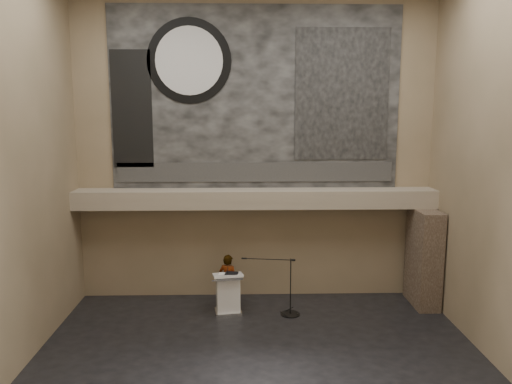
{
  "coord_description": "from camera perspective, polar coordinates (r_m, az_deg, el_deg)",
  "views": [
    {
      "loc": [
        -0.34,
        -10.04,
        5.4
      ],
      "look_at": [
        0.0,
        3.2,
        3.2
      ],
      "focal_mm": 35.0,
      "sensor_mm": 36.0,
      "label": 1
    }
  ],
  "objects": [
    {
      "name": "banner_text_strip",
      "position": [
        14.09,
        -0.08,
        2.29
      ],
      "size": [
        7.76,
        0.02,
        0.55
      ],
      "primitive_type": "cube",
      "color": "#2C2C2C",
      "rests_on": "banner"
    },
    {
      "name": "floor",
      "position": [
        11.41,
        0.44,
        -18.82
      ],
      "size": [
        10.0,
        10.0,
        0.0
      ],
      "primitive_type": "plane",
      "color": "black",
      "rests_on": "ground"
    },
    {
      "name": "banner_brick_print",
      "position": [
        14.31,
        -14.0,
        9.15
      ],
      "size": [
        1.1,
        0.02,
        3.2
      ],
      "primitive_type": "cube",
      "color": "black",
      "rests_on": "banner"
    },
    {
      "name": "sprinkler_left",
      "position": [
        13.92,
        -6.64,
        -1.94
      ],
      "size": [
        0.04,
        0.04,
        0.06
      ],
      "primitive_type": "cylinder",
      "color": "#B2893D",
      "rests_on": "soffit"
    },
    {
      "name": "lectern",
      "position": [
        13.57,
        -3.22,
        -11.51
      ],
      "size": [
        0.85,
        0.66,
        1.14
      ],
      "rotation": [
        0.0,
        0.0,
        0.16
      ],
      "color": "silver",
      "rests_on": "floor"
    },
    {
      "name": "mic_stand",
      "position": [
        13.62,
        3.73,
        -12.85
      ],
      "size": [
        1.55,
        0.52,
        1.55
      ],
      "rotation": [
        0.0,
        0.0,
        -0.15
      ],
      "color": "black",
      "rests_on": "floor"
    },
    {
      "name": "stone_pier",
      "position": [
        14.68,
        18.62,
        -7.1
      ],
      "size": [
        0.6,
        1.4,
        2.7
      ],
      "primitive_type": "cube",
      "color": "#413328",
      "rests_on": "floor"
    },
    {
      "name": "wall_back",
      "position": [
        14.1,
        -0.08,
        4.75
      ],
      "size": [
        10.0,
        0.02,
        8.5
      ],
      "primitive_type": "cube",
      "color": "#78684C",
      "rests_on": "floor"
    },
    {
      "name": "wall_front",
      "position": [
        6.16,
        1.73,
        -1.33
      ],
      "size": [
        10.0,
        0.02,
        8.5
      ],
      "primitive_type": "cube",
      "color": "#78684C",
      "rests_on": "floor"
    },
    {
      "name": "soffit",
      "position": [
        13.87,
        -0.04,
        -0.75
      ],
      "size": [
        10.0,
        0.8,
        0.5
      ],
      "primitive_type": "cube",
      "color": "gray",
      "rests_on": "wall_back"
    },
    {
      "name": "wall_left",
      "position": [
        11.13,
        -26.23,
        2.53
      ],
      "size": [
        0.02,
        8.0,
        8.5
      ],
      "primitive_type": "cube",
      "color": "#78684C",
      "rests_on": "floor"
    },
    {
      "name": "banner",
      "position": [
        14.02,
        -0.08,
        10.65
      ],
      "size": [
        8.0,
        0.05,
        5.0
      ],
      "primitive_type": "cube",
      "color": "black",
      "rests_on": "wall_back"
    },
    {
      "name": "banner_building_print",
      "position": [
        14.25,
        9.8,
        10.9
      ],
      "size": [
        2.6,
        0.02,
        3.6
      ],
      "primitive_type": "cube",
      "color": "black",
      "rests_on": "banner"
    },
    {
      "name": "wall_right",
      "position": [
        11.43,
        26.41,
        2.67
      ],
      "size": [
        0.02,
        8.0,
        8.5
      ],
      "primitive_type": "cube",
      "color": "#78684C",
      "rests_on": "floor"
    },
    {
      "name": "banner_clock_rim",
      "position": [
        14.11,
        -7.65,
        14.63
      ],
      "size": [
        2.3,
        0.02,
        2.3
      ],
      "primitive_type": "cylinder",
      "rotation": [
        1.57,
        0.0,
        0.0
      ],
      "color": "black",
      "rests_on": "banner"
    },
    {
      "name": "sprinkler_right",
      "position": [
        14.05,
        7.74,
        -1.87
      ],
      "size": [
        0.04,
        0.04,
        0.06
      ],
      "primitive_type": "cylinder",
      "color": "#B2893D",
      "rests_on": "soffit"
    },
    {
      "name": "banner_clock_face",
      "position": [
        14.09,
        -7.66,
        14.64
      ],
      "size": [
        1.84,
        0.02,
        1.84
      ],
      "primitive_type": "cylinder",
      "rotation": [
        1.57,
        0.0,
        0.0
      ],
      "color": "silver",
      "rests_on": "banner"
    },
    {
      "name": "papers",
      "position": [
        13.38,
        -3.85,
        -9.33
      ],
      "size": [
        0.21,
        0.28,
        0.0
      ],
      "primitive_type": "cube",
      "rotation": [
        0.0,
        0.0,
        -0.03
      ],
      "color": "white",
      "rests_on": "lectern"
    },
    {
      "name": "speaker_person",
      "position": [
        13.93,
        -3.2,
        -10.1
      ],
      "size": [
        0.64,
        0.55,
        1.49
      ],
      "primitive_type": "imported",
      "rotation": [
        0.0,
        0.0,
        2.72
      ],
      "color": "white",
      "rests_on": "floor"
    },
    {
      "name": "binder",
      "position": [
        13.35,
        -2.81,
        -9.29
      ],
      "size": [
        0.37,
        0.31,
        0.04
      ],
      "primitive_type": "cube",
      "rotation": [
        0.0,
        0.0,
        -0.13
      ],
      "color": "black",
      "rests_on": "lectern"
    }
  ]
}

